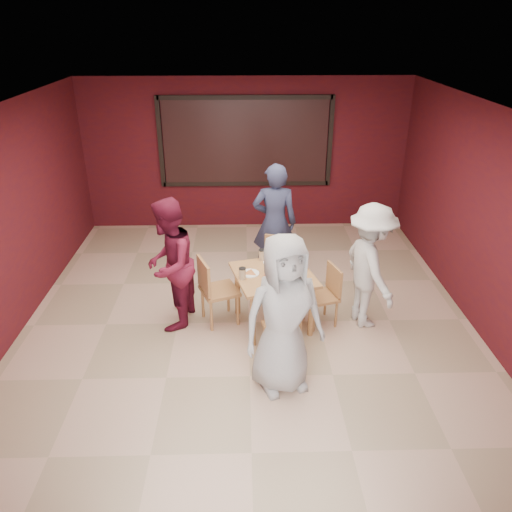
{
  "coord_description": "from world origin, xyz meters",
  "views": [
    {
      "loc": [
        -0.05,
        -5.69,
        3.76
      ],
      "look_at": [
        0.1,
        -0.03,
        1.02
      ],
      "focal_mm": 35.0,
      "sensor_mm": 36.0,
      "label": 1
    }
  ],
  "objects_px": {
    "chair_back": "(278,265)",
    "diner_right": "(370,267)",
    "chair_left": "(214,287)",
    "chair_right": "(326,292)",
    "diner_front": "(284,315)",
    "diner_left": "(169,265)",
    "dining_table": "(273,280)",
    "chair_front": "(282,327)",
    "diner_back": "(275,223)"
  },
  "relations": [
    {
      "from": "diner_left",
      "to": "diner_right",
      "type": "xyz_separation_m",
      "value": [
        2.58,
        -0.04,
        -0.04
      ]
    },
    {
      "from": "diner_right",
      "to": "chair_left",
      "type": "bearing_deg",
      "value": 75.11
    },
    {
      "from": "chair_front",
      "to": "diner_front",
      "type": "xyz_separation_m",
      "value": [
        -0.03,
        -0.45,
        0.46
      ]
    },
    {
      "from": "dining_table",
      "to": "chair_left",
      "type": "xyz_separation_m",
      "value": [
        -0.78,
        0.06,
        -0.14
      ]
    },
    {
      "from": "chair_right",
      "to": "diner_left",
      "type": "relative_size",
      "value": 0.47
    },
    {
      "from": "chair_back",
      "to": "diner_left",
      "type": "xyz_separation_m",
      "value": [
        -1.44,
        -0.67,
        0.36
      ]
    },
    {
      "from": "diner_back",
      "to": "diner_right",
      "type": "bearing_deg",
      "value": 133.94
    },
    {
      "from": "chair_front",
      "to": "diner_right",
      "type": "relative_size",
      "value": 0.48
    },
    {
      "from": "chair_right",
      "to": "diner_front",
      "type": "height_order",
      "value": "diner_front"
    },
    {
      "from": "chair_left",
      "to": "diner_back",
      "type": "relative_size",
      "value": 0.51
    },
    {
      "from": "chair_front",
      "to": "diner_back",
      "type": "bearing_deg",
      "value": 89.28
    },
    {
      "from": "chair_front",
      "to": "chair_left",
      "type": "distance_m",
      "value": 1.19
    },
    {
      "from": "chair_back",
      "to": "diner_right",
      "type": "relative_size",
      "value": 0.55
    },
    {
      "from": "dining_table",
      "to": "chair_front",
      "type": "xyz_separation_m",
      "value": [
        0.07,
        -0.77,
        -0.22
      ]
    },
    {
      "from": "chair_back",
      "to": "diner_back",
      "type": "distance_m",
      "value": 0.73
    },
    {
      "from": "chair_left",
      "to": "diner_left",
      "type": "height_order",
      "value": "diner_left"
    },
    {
      "from": "chair_back",
      "to": "diner_front",
      "type": "bearing_deg",
      "value": -92.1
    },
    {
      "from": "diner_front",
      "to": "diner_right",
      "type": "bearing_deg",
      "value": 26.87
    },
    {
      "from": "chair_front",
      "to": "diner_left",
      "type": "xyz_separation_m",
      "value": [
        -1.4,
        0.82,
        0.42
      ]
    },
    {
      "from": "diner_front",
      "to": "diner_back",
      "type": "height_order",
      "value": "diner_back"
    },
    {
      "from": "chair_left",
      "to": "diner_front",
      "type": "bearing_deg",
      "value": -57.49
    },
    {
      "from": "diner_front",
      "to": "dining_table",
      "type": "bearing_deg",
      "value": 73.03
    },
    {
      "from": "chair_front",
      "to": "diner_left",
      "type": "height_order",
      "value": "diner_left"
    },
    {
      "from": "diner_right",
      "to": "dining_table",
      "type": "bearing_deg",
      "value": 77.05
    },
    {
      "from": "diner_back",
      "to": "diner_left",
      "type": "bearing_deg",
      "value": 44.77
    },
    {
      "from": "diner_left",
      "to": "chair_back",
      "type": "bearing_deg",
      "value": 124.38
    },
    {
      "from": "dining_table",
      "to": "chair_front",
      "type": "relative_size",
      "value": 1.47
    },
    {
      "from": "diner_front",
      "to": "diner_back",
      "type": "bearing_deg",
      "value": 70.14
    },
    {
      "from": "dining_table",
      "to": "diner_front",
      "type": "relative_size",
      "value": 0.65
    },
    {
      "from": "chair_back",
      "to": "diner_right",
      "type": "xyz_separation_m",
      "value": [
        1.14,
        -0.71,
        0.32
      ]
    },
    {
      "from": "dining_table",
      "to": "chair_back",
      "type": "relative_size",
      "value": 1.28
    },
    {
      "from": "chair_left",
      "to": "chair_right",
      "type": "height_order",
      "value": "chair_left"
    },
    {
      "from": "dining_table",
      "to": "chair_back",
      "type": "xyz_separation_m",
      "value": [
        0.1,
        0.72,
        -0.15
      ]
    },
    {
      "from": "chair_back",
      "to": "chair_right",
      "type": "height_order",
      "value": "chair_back"
    },
    {
      "from": "chair_back",
      "to": "chair_right",
      "type": "bearing_deg",
      "value": -49.65
    },
    {
      "from": "chair_front",
      "to": "diner_left",
      "type": "distance_m",
      "value": 1.68
    },
    {
      "from": "chair_front",
      "to": "chair_back",
      "type": "bearing_deg",
      "value": 88.49
    },
    {
      "from": "chair_left",
      "to": "diner_back",
      "type": "xyz_separation_m",
      "value": [
        0.87,
        1.27,
        0.39
      ]
    },
    {
      "from": "chair_right",
      "to": "diner_right",
      "type": "relative_size",
      "value": 0.49
    },
    {
      "from": "diner_left",
      "to": "diner_right",
      "type": "distance_m",
      "value": 2.58
    },
    {
      "from": "chair_left",
      "to": "diner_front",
      "type": "distance_m",
      "value": 1.56
    },
    {
      "from": "chair_back",
      "to": "diner_front",
      "type": "xyz_separation_m",
      "value": [
        -0.07,
        -1.94,
        0.39
      ]
    },
    {
      "from": "dining_table",
      "to": "chair_right",
      "type": "height_order",
      "value": "dining_table"
    },
    {
      "from": "chair_front",
      "to": "diner_front",
      "type": "distance_m",
      "value": 0.64
    },
    {
      "from": "chair_left",
      "to": "chair_right",
      "type": "xyz_separation_m",
      "value": [
        1.48,
        -0.04,
        -0.07
      ]
    },
    {
      "from": "dining_table",
      "to": "chair_right",
      "type": "xyz_separation_m",
      "value": [
        0.7,
        0.02,
        -0.2
      ]
    },
    {
      "from": "diner_left",
      "to": "diner_right",
      "type": "bearing_deg",
      "value": 98.53
    },
    {
      "from": "diner_front",
      "to": "diner_back",
      "type": "distance_m",
      "value": 2.55
    },
    {
      "from": "chair_front",
      "to": "chair_right",
      "type": "relative_size",
      "value": 0.98
    },
    {
      "from": "chair_left",
      "to": "diner_right",
      "type": "relative_size",
      "value": 0.56
    }
  ]
}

